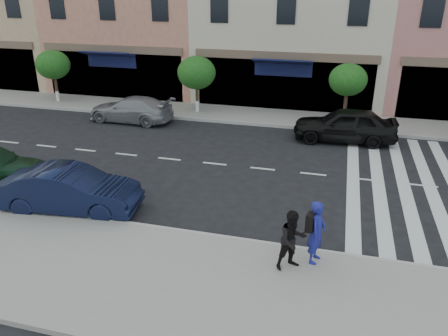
% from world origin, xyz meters
% --- Properties ---
extents(ground, '(120.00, 120.00, 0.00)m').
position_xyz_m(ground, '(0.00, 0.00, 0.00)').
color(ground, black).
rests_on(ground, ground).
extents(sidewalk_near, '(60.00, 4.50, 0.15)m').
position_xyz_m(sidewalk_near, '(0.00, -3.75, 0.07)').
color(sidewalk_near, gray).
rests_on(sidewalk_near, ground).
extents(sidewalk_far, '(60.00, 3.00, 0.15)m').
position_xyz_m(sidewalk_far, '(0.00, 11.00, 0.07)').
color(sidewalk_far, gray).
rests_on(sidewalk_far, ground).
extents(building_centre, '(11.00, 9.00, 11.00)m').
position_xyz_m(building_centre, '(-0.50, 17.00, 5.50)').
color(building_centre, beige).
rests_on(building_centre, ground).
extents(street_tree_wa, '(2.00, 2.00, 3.05)m').
position_xyz_m(street_tree_wa, '(-14.00, 10.80, 2.33)').
color(street_tree_wa, '#473323').
rests_on(street_tree_wa, sidewalk_far).
extents(street_tree_wb, '(2.10, 2.10, 3.06)m').
position_xyz_m(street_tree_wb, '(-5.00, 10.80, 2.31)').
color(street_tree_wb, '#473323').
rests_on(street_tree_wb, sidewalk_far).
extents(street_tree_c, '(1.90, 1.90, 3.04)m').
position_xyz_m(street_tree_c, '(3.00, 10.80, 2.36)').
color(street_tree_c, '#473323').
rests_on(street_tree_c, sidewalk_far).
extents(photographer, '(0.53, 0.70, 1.72)m').
position_xyz_m(photographer, '(2.48, -2.01, 1.01)').
color(photographer, navy).
rests_on(photographer, sidewalk_near).
extents(walker, '(0.99, 0.95, 1.60)m').
position_xyz_m(walker, '(1.92, -2.46, 0.95)').
color(walker, black).
rests_on(walker, sidewalk_near).
extents(car_near_mid, '(4.60, 2.08, 1.46)m').
position_xyz_m(car_near_mid, '(-5.38, -1.00, 0.73)').
color(car_near_mid, black).
rests_on(car_near_mid, ground).
extents(car_far_left, '(4.62, 2.02, 1.32)m').
position_xyz_m(car_far_left, '(-7.97, 8.55, 0.66)').
color(car_far_left, gray).
rests_on(car_far_left, ground).
extents(car_far_mid, '(4.75, 2.11, 1.59)m').
position_xyz_m(car_far_mid, '(3.05, 8.25, 0.79)').
color(car_far_mid, black).
rests_on(car_far_mid, ground).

